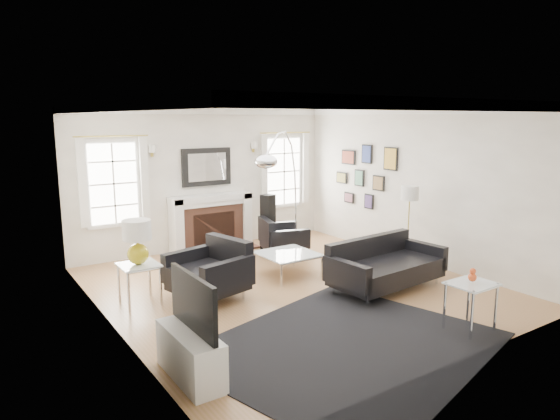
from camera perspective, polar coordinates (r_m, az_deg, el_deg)
floor at (r=7.92m, az=1.32°, el=-8.79°), size 6.00×6.00×0.00m
back_wall at (r=10.15m, az=-8.45°, el=3.50°), size 5.50×0.04×2.80m
front_wall at (r=5.45m, az=19.87°, el=-3.02°), size 5.50×0.04×2.80m
left_wall at (r=6.42m, az=-19.14°, el=-1.00°), size 0.04×6.00×2.80m
right_wall at (r=9.41m, az=15.20°, el=2.71°), size 0.04×6.00×2.80m
ceiling at (r=7.48m, az=1.41°, el=11.91°), size 5.50×6.00×0.02m
crown_molding at (r=7.48m, az=1.41°, el=11.45°), size 5.50×6.00×0.12m
fireplace at (r=10.10m, az=-7.81°, el=-1.45°), size 1.70×0.69×1.11m
mantel_mirror at (r=10.08m, az=-8.38°, el=4.89°), size 1.05×0.07×0.75m
window_left at (r=9.45m, az=-18.51°, el=2.92°), size 1.24×0.15×1.62m
window_right at (r=11.01m, az=0.41°, el=4.46°), size 1.24×0.15×1.62m
gallery_wall at (r=10.26m, az=9.66°, el=4.29°), size 0.04×1.73×1.29m
tv_unit at (r=5.30m, az=-10.17°, el=-15.21°), size 0.35×1.00×1.09m
area_rug at (r=6.05m, az=7.77°, el=-15.14°), size 3.86×3.48×0.01m
sofa at (r=7.96m, az=11.75°, el=-6.32°), size 1.98×1.02×0.63m
armchair_left at (r=7.41m, az=-7.80°, el=-7.05°), size 1.14×1.22×0.71m
armchair_right at (r=9.62m, az=0.10°, el=-3.23°), size 1.00×1.06×0.60m
coffee_table at (r=8.35m, az=0.90°, el=-5.15°), size 0.89×0.89×0.40m
side_table_left at (r=7.37m, az=-15.82°, el=-6.78°), size 0.53×0.53×0.58m
nesting_table at (r=6.67m, az=21.01°, el=-8.78°), size 0.56×0.47×0.61m
gourd_lamp at (r=7.25m, az=-16.00°, el=-3.20°), size 0.40×0.40×0.64m
orange_vase at (r=6.60m, az=21.14°, el=-7.01°), size 0.11×0.11×0.17m
arc_floor_lamp at (r=8.51m, az=0.31°, el=1.90°), size 1.75×1.63×2.48m
stick_floor_lamp at (r=8.78m, az=14.60°, el=1.40°), size 0.30×0.30×1.48m
speaker_tower at (r=9.92m, az=-1.39°, el=-1.45°), size 0.28×0.28×1.13m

